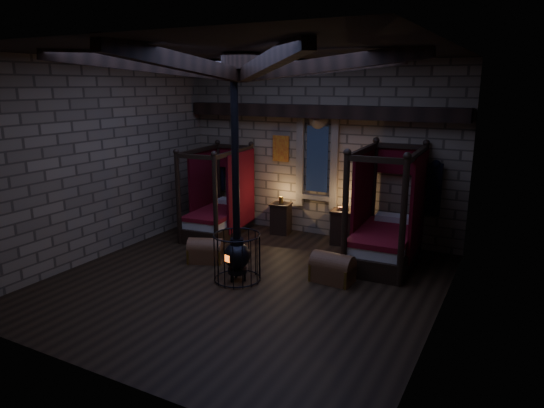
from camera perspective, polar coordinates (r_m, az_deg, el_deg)
The scene contains 8 objects.
room at distance 8.73m, azimuth -3.25°, elevation 14.35°, with size 7.02×7.02×4.29m.
bed_left at distance 12.22m, azimuth -6.23°, elevation -1.06°, with size 1.28×2.15×2.15m.
bed_right at distance 10.51m, azimuth 13.23°, elevation -3.51°, with size 1.31×2.35×2.40m.
trunk_left at distance 10.41m, azimuth -7.81°, elevation -5.51°, with size 0.83×0.69×0.53m.
trunk_right at distance 9.38m, azimuth 7.12°, elevation -7.56°, with size 0.82×0.55×0.58m.
nightstand_left at distance 12.19m, azimuth 1.05°, elevation -1.66°, with size 0.54×0.53×0.95m.
nightstand_right at distance 11.51m, azimuth 8.23°, elevation -2.65°, with size 0.57×0.55×0.89m.
stove at distance 9.27m, azimuth -4.14°, elevation -5.59°, with size 0.91×0.91×4.05m.
Camera 1 is at (4.52, -7.37, 3.68)m, focal length 32.00 mm.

